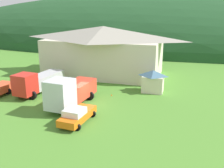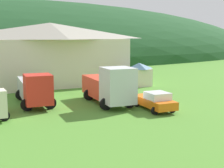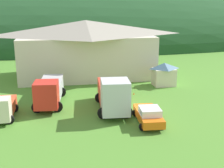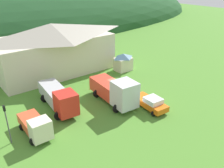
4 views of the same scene
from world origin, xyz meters
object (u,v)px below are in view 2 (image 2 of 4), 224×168
at_px(play_shed_cream, 139,74).
at_px(traffic_cone_mid_row, 117,93).
at_px(service_pickup_orange, 155,101).
at_px(traffic_cone_near_pickup, 85,95).
at_px(depot_building, 51,53).
at_px(tow_truck_silver, 110,86).
at_px(crane_truck_red, 34,88).

xyz_separation_m(play_shed_cream, traffic_cone_mid_row, (-4.88, -3.20, -1.56)).
relative_size(service_pickup_orange, traffic_cone_near_pickup, 10.56).
relative_size(depot_building, traffic_cone_near_pickup, 42.82).
bearing_deg(traffic_cone_near_pickup, tow_truck_silver, -86.46).
height_order(traffic_cone_near_pickup, traffic_cone_mid_row, traffic_cone_near_pickup).
bearing_deg(service_pickup_orange, traffic_cone_near_pickup, -157.96).
relative_size(tow_truck_silver, service_pickup_orange, 1.62).
relative_size(depot_building, traffic_cone_mid_row, 44.14).
bearing_deg(crane_truck_red, depot_building, 162.25).
relative_size(crane_truck_red, service_pickup_orange, 1.70).
xyz_separation_m(depot_building, tow_truck_silver, (1.06, -15.30, -2.38)).
height_order(depot_building, play_shed_cream, depot_building).
height_order(play_shed_cream, crane_truck_red, crane_truck_red).
distance_m(depot_building, traffic_cone_near_pickup, 10.76).
height_order(service_pickup_orange, traffic_cone_mid_row, service_pickup_orange).
xyz_separation_m(service_pickup_orange, traffic_cone_near_pickup, (-2.92, 9.17, -0.83)).
bearing_deg(traffic_cone_near_pickup, depot_building, 94.19).
bearing_deg(service_pickup_orange, tow_truck_silver, -141.02).
distance_m(service_pickup_orange, traffic_cone_near_pickup, 9.66).
bearing_deg(depot_building, traffic_cone_mid_row, -66.05).
height_order(play_shed_cream, traffic_cone_near_pickup, play_shed_cream).
relative_size(depot_building, crane_truck_red, 2.39).
xyz_separation_m(crane_truck_red, service_pickup_orange, (8.90, -7.05, -0.75)).
height_order(crane_truck_red, traffic_cone_mid_row, crane_truck_red).
bearing_deg(traffic_cone_mid_row, tow_truck_silver, -124.87).
relative_size(depot_building, play_shed_cream, 6.70).
xyz_separation_m(crane_truck_red, traffic_cone_near_pickup, (5.98, 2.13, -1.58)).
height_order(depot_building, crane_truck_red, depot_building).
bearing_deg(traffic_cone_near_pickup, traffic_cone_mid_row, -5.93).
bearing_deg(traffic_cone_mid_row, crane_truck_red, -170.03).
height_order(service_pickup_orange, traffic_cone_near_pickup, service_pickup_orange).
distance_m(tow_truck_silver, service_pickup_orange, 4.66).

